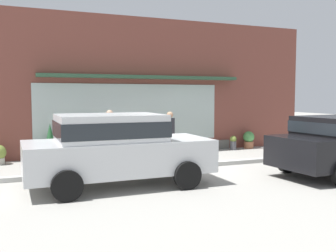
{
  "coord_description": "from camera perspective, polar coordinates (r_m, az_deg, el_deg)",
  "views": [
    {
      "loc": [
        -4.45,
        -10.41,
        2.15
      ],
      "look_at": [
        0.26,
        1.2,
        1.15
      ],
      "focal_mm": 40.89,
      "sensor_mm": 36.0,
      "label": 1
    }
  ],
  "objects": [
    {
      "name": "potted_plant_corner_tall",
      "position": [
        14.22,
        0.29,
        -1.64
      ],
      "size": [
        0.32,
        0.32,
        1.27
      ],
      "color": "#33473D",
      "rests_on": "ground_plane"
    },
    {
      "name": "potted_plant_by_entrance",
      "position": [
        13.61,
        -10.72,
        -3.09
      ],
      "size": [
        0.38,
        0.38,
        0.68
      ],
      "color": "#4C4C51",
      "rests_on": "ground_plane"
    },
    {
      "name": "potted_plant_window_left",
      "position": [
        13.82,
        -6.19,
        -2.81
      ],
      "size": [
        0.5,
        0.5,
        0.76
      ],
      "color": "#B7B2A3",
      "rests_on": "ground_plane"
    },
    {
      "name": "pedestrian_passerby",
      "position": [
        12.71,
        -8.66,
        -0.76
      ],
      "size": [
        0.45,
        0.28,
        1.68
      ],
      "rotation": [
        0.0,
        0.0,
        3.45
      ],
      "color": "#333847",
      "rests_on": "ground_plane"
    },
    {
      "name": "potted_plant_low_front",
      "position": [
        15.34,
        9.69,
        -2.45
      ],
      "size": [
        0.26,
        0.26,
        0.56
      ],
      "color": "#4C4C51",
      "rests_on": "ground_plane"
    },
    {
      "name": "curb_strip",
      "position": [
        11.33,
        1.44,
        -6.06
      ],
      "size": [
        14.0,
        0.24,
        0.12
      ],
      "primitive_type": "cube",
      "color": "#B2B2AD",
      "rests_on": "ground_plane"
    },
    {
      "name": "parked_car_silver",
      "position": [
        9.12,
        -7.81,
        -2.95
      ],
      "size": [
        4.35,
        2.08,
        1.71
      ],
      "rotation": [
        0.0,
        0.0,
        0.01
      ],
      "color": "silver",
      "rests_on": "ground_plane"
    },
    {
      "name": "potted_plant_trailing_edge",
      "position": [
        13.29,
        -17.14,
        -2.35
      ],
      "size": [
        0.51,
        0.51,
        1.23
      ],
      "color": "#4C4C51",
      "rests_on": "ground_plane"
    },
    {
      "name": "fire_hydrant",
      "position": [
        12.07,
        -1.72,
        -3.44
      ],
      "size": [
        0.42,
        0.4,
        0.93
      ],
      "color": "red",
      "rests_on": "ground_plane"
    },
    {
      "name": "potted_plant_doorstep",
      "position": [
        15.92,
        11.94,
        -1.96
      ],
      "size": [
        0.45,
        0.45,
        0.7
      ],
      "color": "#9E6042",
      "rests_on": "ground_plane"
    },
    {
      "name": "pedestrian_with_handbag",
      "position": [
        12.88,
        0.21,
        -0.9
      ],
      "size": [
        0.59,
        0.35,
        1.61
      ],
      "rotation": [
        0.0,
        0.0,
        3.6
      ],
      "color": "#9E9384",
      "rests_on": "ground_plane"
    },
    {
      "name": "ground_plane",
      "position": [
        11.52,
        1.04,
        -6.19
      ],
      "size": [
        60.0,
        60.0,
        0.0
      ],
      "primitive_type": "plane",
      "color": "#9E9B93"
    },
    {
      "name": "storefront",
      "position": [
        14.3,
        -4.02,
        5.74
      ],
      "size": [
        14.0,
        0.81,
        5.0
      ],
      "color": "brown",
      "rests_on": "ground_plane"
    }
  ]
}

